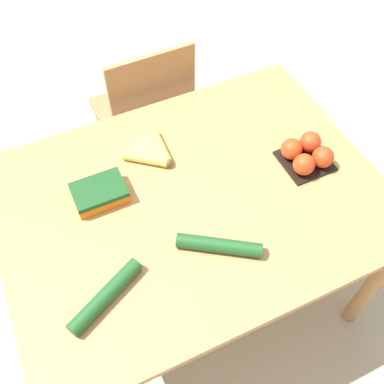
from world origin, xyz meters
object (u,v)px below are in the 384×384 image
tomato_pack (307,154)px  chair (147,116)px  carrot_bag (99,192)px  cucumber_near (106,296)px  cucumber_far (219,245)px  banana_bunch (152,152)px

tomato_pack → chair: bearing=116.1°
carrot_bag → cucumber_near: 0.38m
cucumber_far → carrot_bag: bearing=128.2°
chair → cucumber_far: (-0.09, -0.92, 0.29)m
tomato_pack → carrot_bag: 0.75m
banana_bunch → carrot_bag: 0.26m
banana_bunch → carrot_bag: bearing=-156.6°
chair → carrot_bag: 0.74m
chair → carrot_bag: (-0.37, -0.57, 0.30)m
banana_bunch → carrot_bag: carrot_bag is taller
cucumber_near → chair: bearing=63.1°
banana_bunch → tomato_pack: size_ratio=1.08×
tomato_pack → cucumber_far: 0.49m
cucumber_far → tomato_pack: bearing=22.9°
tomato_pack → cucumber_near: size_ratio=0.65×
banana_bunch → tomato_pack: 0.56m
tomato_pack → cucumber_far: (-0.45, -0.19, -0.02)m
chair → tomato_pack: bearing=114.9°
chair → cucumber_far: chair is taller
carrot_bag → cucumber_near: (-0.10, -0.36, -0.01)m
tomato_pack → cucumber_near: (-0.83, -0.20, -0.02)m
carrot_bag → cucumber_far: bearing=-51.8°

